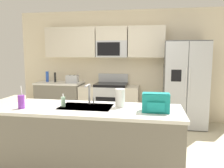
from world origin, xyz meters
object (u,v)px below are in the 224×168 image
at_px(sink_faucet, 89,92).
at_px(drink_cup_purple, 21,102).
at_px(refrigerator, 185,84).
at_px(bottle_blue, 47,77).
at_px(backpack, 156,102).
at_px(soap_dispenser, 63,102).
at_px(toaster, 72,79).
at_px(paper_towel_roll, 120,98).
at_px(range_oven, 110,103).
at_px(pepper_mill, 55,77).

bearing_deg(sink_faucet, drink_cup_purple, -154.06).
distance_m(refrigerator, bottle_blue, 3.25).
distance_m(bottle_blue, backpack, 3.60).
xyz_separation_m(sink_faucet, soap_dispenser, (-0.30, -0.20, -0.10)).
height_order(toaster, soap_dispenser, toaster).
xyz_separation_m(refrigerator, paper_towel_roll, (-1.11, -2.22, 0.09)).
bearing_deg(range_oven, pepper_mill, -179.89).
bearing_deg(refrigerator, paper_towel_roll, -116.52).
distance_m(toaster, pepper_mill, 0.46).
bearing_deg(paper_towel_roll, soap_dispenser, -171.39).
height_order(toaster, bottle_blue, bottle_blue).
height_order(toaster, pepper_mill, pepper_mill).
relative_size(bottle_blue, paper_towel_roll, 1.05).
xyz_separation_m(toaster, drink_cup_purple, (0.23, -2.54, -0.00)).
xyz_separation_m(toaster, bottle_blue, (-0.68, 0.10, 0.04)).
height_order(soap_dispenser, paper_towel_roll, paper_towel_roll).
distance_m(refrigerator, paper_towel_roll, 2.49).
relative_size(bottle_blue, drink_cup_purple, 0.86).
bearing_deg(backpack, soap_dispenser, 177.41).
bearing_deg(pepper_mill, soap_dispenser, -64.03).
bearing_deg(drink_cup_purple, range_oven, 75.76).
height_order(refrigerator, drink_cup_purple, refrigerator).
xyz_separation_m(soap_dispenser, paper_towel_roll, (0.74, 0.11, 0.05)).
distance_m(bottle_blue, sink_faucet, 2.82).
distance_m(range_oven, sink_faucet, 2.30).
relative_size(pepper_mill, backpack, 0.73).
height_order(bottle_blue, soap_dispenser, bottle_blue).
bearing_deg(sink_faucet, bottle_blue, 126.91).
distance_m(soap_dispenser, paper_towel_roll, 0.75).
distance_m(pepper_mill, soap_dispenser, 2.67).
bearing_deg(refrigerator, backpack, -105.35).
bearing_deg(bottle_blue, pepper_mill, -12.47).
height_order(drink_cup_purple, backpack, drink_cup_purple).
relative_size(drink_cup_purple, backpack, 0.91).
xyz_separation_m(sink_faucet, drink_cup_purple, (-0.78, -0.38, -0.08)).
xyz_separation_m(range_oven, pepper_mill, (-1.34, -0.00, 0.57)).
bearing_deg(paper_towel_roll, drink_cup_purple, -166.48).
distance_m(refrigerator, backpack, 2.48).
bearing_deg(paper_towel_roll, range_oven, 103.79).
xyz_separation_m(paper_towel_roll, backpack, (0.45, -0.17, -0.00)).
bearing_deg(soap_dispenser, refrigerator, 51.69).
bearing_deg(refrigerator, soap_dispenser, -128.31).
relative_size(range_oven, paper_towel_roll, 5.67).
distance_m(refrigerator, toaster, 2.56).
bearing_deg(paper_towel_roll, pepper_mill, 129.74).
bearing_deg(pepper_mill, backpack, -46.16).
height_order(refrigerator, pepper_mill, refrigerator).
relative_size(refrigerator, backpack, 5.78).
relative_size(bottle_blue, soap_dispenser, 1.48).
distance_m(drink_cup_purple, soap_dispenser, 0.52).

